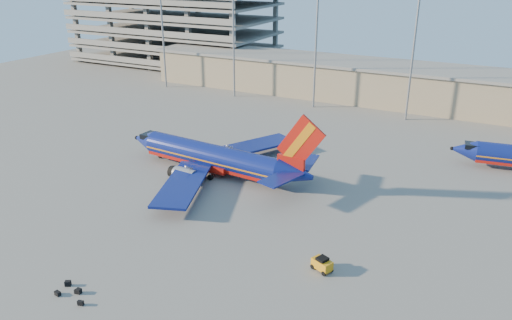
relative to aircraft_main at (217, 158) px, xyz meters
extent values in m
plane|color=slate|center=(4.50, -5.01, -2.48)|extent=(220.00, 220.00, 0.00)
cube|color=gray|center=(14.50, 52.99, 1.52)|extent=(120.00, 15.00, 8.00)
cube|color=slate|center=(14.50, 52.99, 5.72)|extent=(122.00, 16.00, 0.60)
cube|color=slate|center=(-57.50, 68.99, -1.48)|extent=(60.00, 30.00, 0.70)
cube|color=slate|center=(-57.50, 68.99, 2.72)|extent=(60.00, 30.00, 0.70)
cube|color=slate|center=(-57.50, 68.99, 6.92)|extent=(60.00, 30.00, 0.70)
cube|color=slate|center=(-57.50, 68.99, 11.12)|extent=(60.00, 30.00, 0.70)
cube|color=slate|center=(-57.50, 68.99, 15.32)|extent=(60.00, 30.00, 0.70)
cube|color=slate|center=(-57.50, 81.99, 8.02)|extent=(1.20, 1.20, 21.00)
cylinder|color=gray|center=(-40.50, 40.99, 11.52)|extent=(0.44, 0.44, 28.00)
cylinder|color=gray|center=(-20.50, 40.99, 11.52)|extent=(0.44, 0.44, 28.00)
cylinder|color=gray|center=(-0.50, 40.99, 11.52)|extent=(0.44, 0.44, 28.00)
cylinder|color=gray|center=(19.50, 40.99, 11.52)|extent=(0.44, 0.44, 28.00)
cylinder|color=navy|center=(-0.82, 0.06, 0.16)|extent=(23.60, 5.39, 3.61)
cube|color=#B0170E|center=(-0.82, 0.06, -0.77)|extent=(23.55, 4.71, 1.27)
cube|color=orange|center=(-0.82, 0.06, -0.09)|extent=(23.61, 5.43, 0.21)
cone|color=navy|center=(-14.52, 1.12, 0.16)|extent=(4.36, 3.91, 3.61)
cube|color=black|center=(-13.26, 1.02, 1.08)|extent=(2.53, 2.71, 0.78)
cone|color=navy|center=(13.37, -1.03, 0.50)|extent=(5.33, 3.98, 3.61)
cube|color=#B0170E|center=(12.60, -0.97, 1.81)|extent=(4.12, 0.85, 2.14)
cube|color=#B0170E|center=(13.96, -1.07, 5.23)|extent=(7.16, 0.86, 7.78)
cube|color=orange|center=(13.76, -1.06, 5.23)|extent=(4.78, 0.77, 6.10)
cube|color=navy|center=(13.24, 2.31, 1.03)|extent=(3.72, 6.57, 0.21)
cube|color=navy|center=(12.73, -4.30, 1.03)|extent=(4.57, 6.81, 0.21)
cube|color=navy|center=(1.30, 8.50, -0.72)|extent=(11.47, 15.61, 0.34)
cube|color=navy|center=(-0.02, -8.60, -0.72)|extent=(9.66, 15.87, 0.34)
cube|color=#B0170E|center=(-0.33, 0.03, -1.16)|extent=(6.12, 4.24, 0.97)
cylinder|color=gray|center=(-1.60, 5.21, -1.35)|extent=(3.66, 2.31, 2.05)
cylinder|color=gray|center=(-2.37, -4.90, -1.35)|extent=(3.66, 2.31, 2.05)
cylinder|color=gray|center=(-11.51, 0.88, -1.94)|extent=(0.25, 0.25, 1.07)
cylinder|color=black|center=(-11.51, 0.88, -2.16)|extent=(0.64, 0.29, 0.62)
cylinder|color=black|center=(0.83, 2.48, -2.07)|extent=(0.86, 0.60, 0.82)
cylinder|color=black|center=(0.45, -2.58, -2.07)|extent=(0.86, 0.60, 0.82)
cone|color=navy|center=(32.47, 21.19, -0.09)|extent=(4.13, 3.76, 3.26)
cube|color=black|center=(33.60, 21.36, 0.74)|extent=(2.42, 2.57, 0.71)
cube|color=orange|center=(23.19, -16.69, -1.72)|extent=(2.42, 1.94, 1.01)
cube|color=black|center=(23.19, -16.69, -1.12)|extent=(1.36, 1.41, 0.35)
cylinder|color=black|center=(22.67, -15.87, -2.21)|extent=(0.55, 0.37, 0.52)
cylinder|color=black|center=(22.23, -16.88, -2.21)|extent=(0.55, 0.37, 0.52)
cylinder|color=black|center=(24.15, -16.50, -2.21)|extent=(0.55, 0.37, 0.52)
cylinder|color=black|center=(23.71, -17.52, -2.21)|extent=(0.55, 0.37, 0.52)
cube|color=black|center=(1.98, -32.48, -2.26)|extent=(0.68, 0.48, 0.42)
cube|color=black|center=(3.58, -31.32, -2.21)|extent=(0.52, 0.46, 0.53)
cube|color=black|center=(5.09, -32.55, -2.24)|extent=(0.64, 0.43, 0.48)
cube|color=black|center=(1.71, -30.92, -2.20)|extent=(0.70, 0.65, 0.55)
cube|color=black|center=(3.44, -31.43, -2.26)|extent=(0.54, 0.37, 0.42)
camera|label=1|loc=(37.49, -58.91, 27.79)|focal=35.00mm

